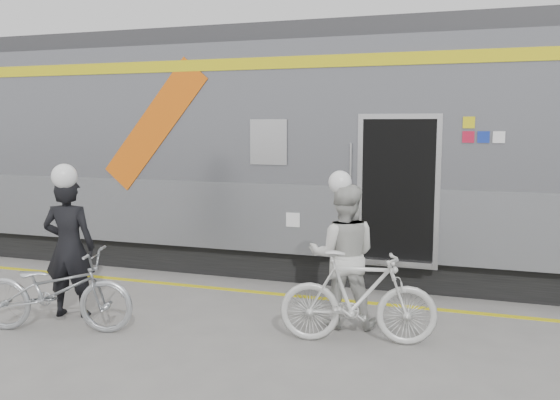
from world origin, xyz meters
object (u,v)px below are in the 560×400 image
at_px(man, 69,247).
at_px(woman, 343,256).
at_px(bicycle_left, 55,290).
at_px(bicycle_right, 358,297).

bearing_deg(man, woman, 178.10).
relative_size(man, woman, 1.03).
bearing_deg(bicycle_left, bicycle_right, -92.23).
distance_m(man, bicycle_left, 0.72).
relative_size(bicycle_left, woman, 1.08).
xyz_separation_m(man, woman, (3.50, 0.77, -0.03)).
xyz_separation_m(bicycle_left, bicycle_right, (3.60, 0.77, 0.04)).
xyz_separation_m(bicycle_left, woman, (3.30, 1.32, 0.39)).
relative_size(bicycle_left, bicycle_right, 1.07).
xyz_separation_m(woman, bicycle_right, (0.30, -0.55, -0.35)).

